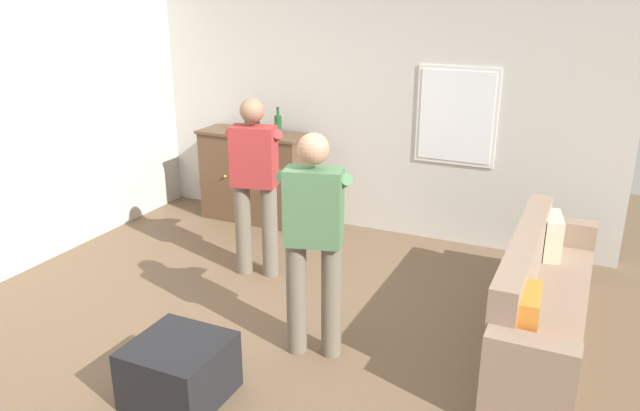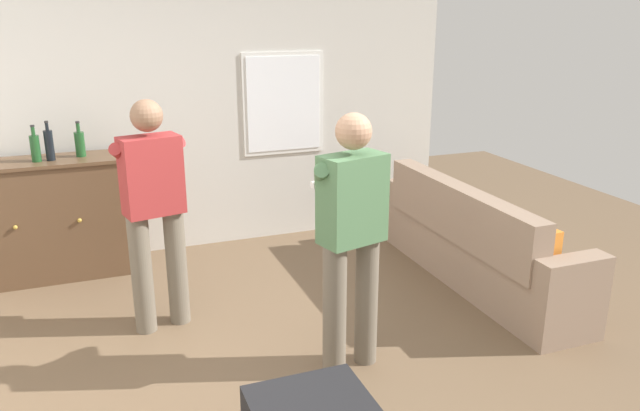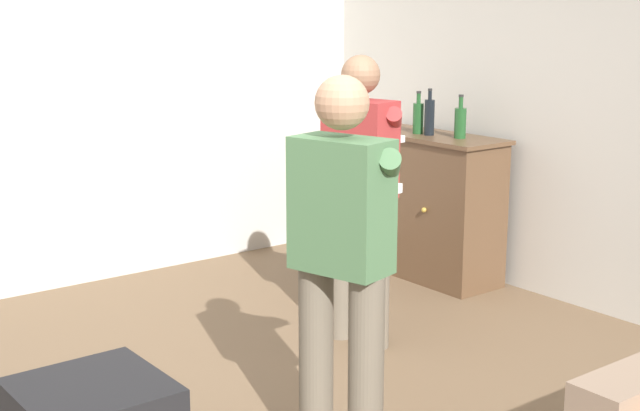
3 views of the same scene
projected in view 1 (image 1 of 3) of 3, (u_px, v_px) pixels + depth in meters
The scene contains 10 objects.
ground at pixel (250, 337), 4.89m from camera, with size 10.40×10.40×0.00m, color brown.
wall_back_with_window at pixel (375, 105), 6.69m from camera, with size 5.20×0.15×2.80m.
couch at pixel (541, 303), 4.71m from camera, with size 0.57×2.37×0.87m.
sideboard_cabinet at pixel (254, 176), 7.19m from camera, with size 1.27×0.49×1.05m.
bottle_wine_green at pixel (257, 122), 6.91m from camera, with size 0.07×0.07×0.33m.
bottle_liquor_amber at pixel (248, 122), 6.95m from camera, with size 0.08×0.08×0.30m.
bottle_spirits_clear at pixel (278, 124), 6.88m from camera, with size 0.08×0.08×0.30m.
ottoman at pixel (179, 370), 4.11m from camera, with size 0.60×0.60×0.41m, color black.
person_standing_left at pixel (255, 179), 5.68m from camera, with size 0.54×0.51×1.68m.
person_standing_right at pixel (314, 236), 4.40m from camera, with size 0.54×0.51×1.68m.
Camera 1 is at (2.30, -3.63, 2.60)m, focal length 35.00 mm.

